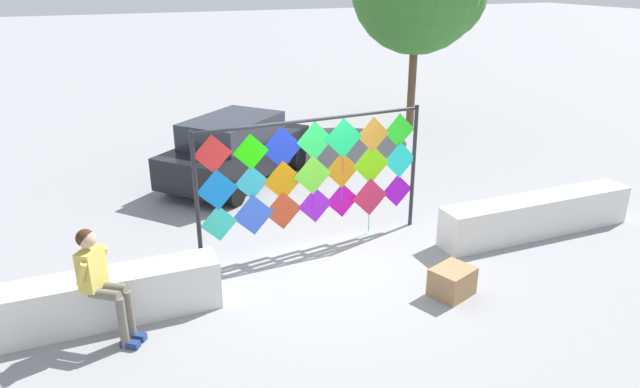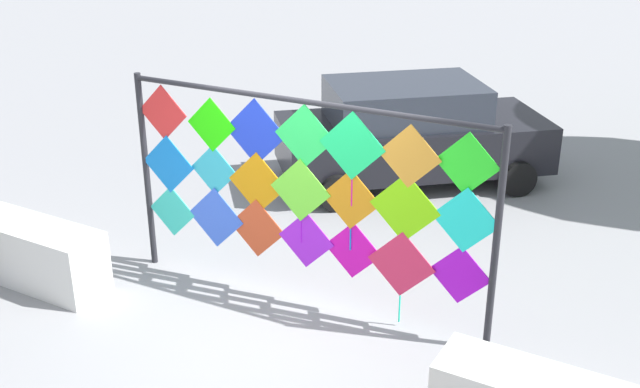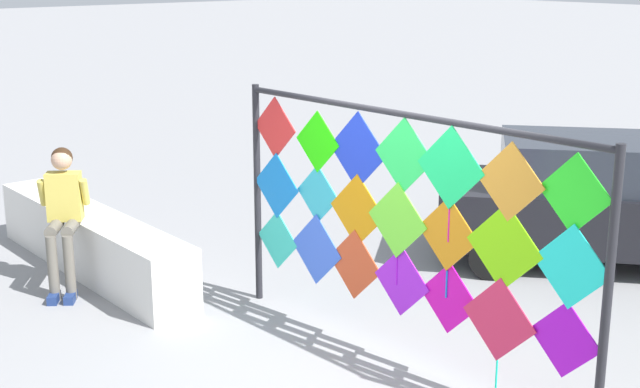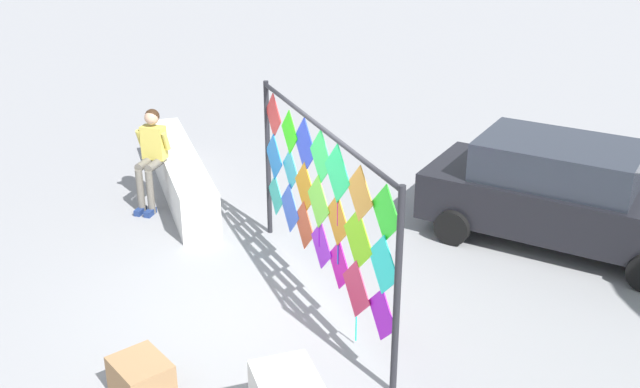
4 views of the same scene
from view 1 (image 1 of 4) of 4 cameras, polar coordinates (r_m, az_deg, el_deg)
name	(u,v)px [view 1 (image 1 of 4)]	position (r m, az deg, el deg)	size (l,w,h in m)	color
ground	(329,260)	(9.56, 0.88, -6.55)	(120.00, 120.00, 0.00)	gray
plaza_ledge_left	(74,304)	(8.39, -23.06, -9.96)	(3.82, 0.56, 0.70)	silver
plaza_ledge_right	(537,215)	(11.06, 20.55, -1.98)	(3.82, 0.56, 0.70)	silver
kite_display_rack	(315,170)	(9.56, -0.52, 2.42)	(4.02, 0.28, 2.26)	#232328
seated_vendor	(101,277)	(7.70, -20.78, -7.67)	(0.75, 0.69, 1.55)	#666056
parked_car	(236,149)	(12.99, -8.29, 4.42)	(3.94, 3.71, 1.47)	black
cardboard_box_large	(452,282)	(8.75, 12.88, -8.40)	(0.59, 0.48, 0.42)	#9E754C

